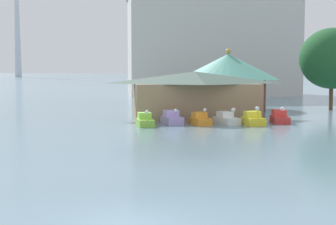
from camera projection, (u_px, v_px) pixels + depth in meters
name	position (u px, v px, depth m)	size (l,w,h in m)	color
ground_plane	(128.00, 224.00, 16.41)	(2000.00, 2000.00, 0.00)	slate
pedal_boat_lime	(145.00, 121.00, 45.51)	(1.59, 2.77, 1.54)	#8CCC3F
pedal_boat_lavender	(172.00, 119.00, 47.16)	(2.02, 2.82, 1.52)	#B299D8
pedal_boat_orange	(200.00, 120.00, 46.51)	(1.88, 2.70, 1.63)	orange
pedal_boat_white	(226.00, 119.00, 47.20)	(2.21, 3.21, 1.64)	white
pedal_boat_yellow	(253.00, 120.00, 46.11)	(1.88, 2.40, 1.82)	yellow
pedal_boat_red	(280.00, 118.00, 48.12)	(1.84, 3.07, 1.66)	red
boathouse	(195.00, 94.00, 52.88)	(13.80, 8.74, 4.98)	#9E7F5B
green_roof_pavilion	(228.00, 78.00, 64.69)	(13.19, 13.19, 7.92)	brown
shoreline_tree_right	(332.00, 58.00, 63.34)	(8.24, 8.24, 10.50)	brown
background_building_block	(209.00, 44.00, 103.32)	(33.97, 19.52, 21.34)	beige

